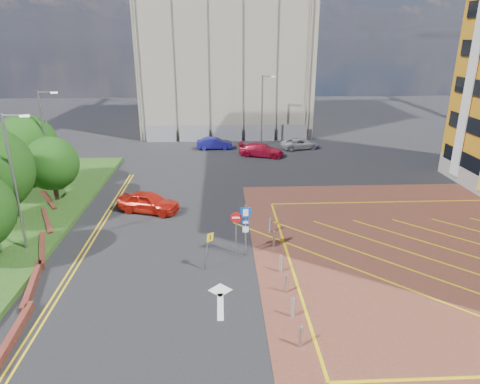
{
  "coord_description": "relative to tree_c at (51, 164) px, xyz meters",
  "views": [
    {
      "loc": [
        -0.89,
        -21.32,
        12.18
      ],
      "look_at": [
        0.3,
        3.61,
        3.03
      ],
      "focal_mm": 32.0,
      "sensor_mm": 36.0,
      "label": 1
    }
  ],
  "objects": [
    {
      "name": "sign_cluster",
      "position": [
        13.8,
        -9.02,
        -1.24
      ],
      "size": [
        1.17,
        0.12,
        3.2
      ],
      "color": "#9EA0A8",
      "rests_on": "ground"
    },
    {
      "name": "car_red_left",
      "position": [
        7.32,
        -2.03,
        -2.43
      ],
      "size": [
        4.85,
        3.17,
        1.53
      ],
      "primitive_type": "imported",
      "rotation": [
        0.0,
        0.0,
        1.24
      ],
      "color": "red",
      "rests_on": "ground"
    },
    {
      "name": "tree_c",
      "position": [
        0.0,
        0.0,
        0.0
      ],
      "size": [
        4.0,
        4.0,
        4.9
      ],
      "color": "#3D2B1C",
      "rests_on": "grass_bed"
    },
    {
      "name": "car_red_back",
      "position": [
        17.0,
        12.95,
        -2.5
      ],
      "size": [
        5.18,
        3.39,
        1.39
      ],
      "primitive_type": "imported",
      "rotation": [
        0.0,
        0.0,
        1.25
      ],
      "color": "#B50F2D",
      "rests_on": "ground"
    },
    {
      "name": "forecourt",
      "position": [
        27.5,
        -10.0,
        -3.18
      ],
      "size": [
        26.0,
        26.0,
        0.02
      ],
      "primitive_type": "cube",
      "color": "brown",
      "rests_on": "ground"
    },
    {
      "name": "lamp_back",
      "position": [
        17.58,
        18.0,
        1.17
      ],
      "size": [
        1.53,
        0.16,
        8.0
      ],
      "color": "#9EA0A8",
      "rests_on": "ground"
    },
    {
      "name": "car_silver_back",
      "position": [
        21.7,
        15.9,
        -2.6
      ],
      "size": [
        4.64,
        2.94,
        1.19
      ],
      "primitive_type": "imported",
      "rotation": [
        0.0,
        0.0,
        1.81
      ],
      "color": "silver",
      "rests_on": "ground"
    },
    {
      "name": "construction_fence",
      "position": [
        14.5,
        20.0,
        -2.19
      ],
      "size": [
        21.6,
        0.06,
        2.0
      ],
      "primitive_type": "cube",
      "color": "gray",
      "rests_on": "ground"
    },
    {
      "name": "retaining_wall",
      "position": [
        1.7,
        -8.0,
        -2.99
      ],
      "size": [
        6.06,
        20.33,
        0.4
      ],
      "color": "brown",
      "rests_on": "ground"
    },
    {
      "name": "lamp_left_near",
      "position": [
        1.08,
        -8.0,
        1.47
      ],
      "size": [
        1.53,
        0.16,
        8.0
      ],
      "color": "#9EA0A8",
      "rests_on": "grass_bed"
    },
    {
      "name": "bollard_row",
      "position": [
        15.8,
        -11.67,
        -2.72
      ],
      "size": [
        0.14,
        11.14,
        0.9
      ],
      "color": "#9EA0A8",
      "rests_on": "forecourt"
    },
    {
      "name": "construction_building",
      "position": [
        13.5,
        30.0,
        7.81
      ],
      "size": [
        21.2,
        19.2,
        22.0
      ],
      "primitive_type": "cube",
      "color": "#A49C86",
      "rests_on": "ground"
    },
    {
      "name": "tree_d",
      "position": [
        -3.0,
        3.0,
        0.68
      ],
      "size": [
        5.0,
        5.0,
        6.08
      ],
      "color": "#3D2B1C",
      "rests_on": "grass_bed"
    },
    {
      "name": "warning_sign",
      "position": [
        11.86,
        -10.57,
        -1.76
      ],
      "size": [
        0.6,
        0.39,
        2.25
      ],
      "color": "#9EA0A8",
      "rests_on": "ground"
    },
    {
      "name": "car_blue_back",
      "position": [
        11.99,
        16.29,
        -2.53
      ],
      "size": [
        4.05,
        1.5,
        1.32
      ],
      "primitive_type": "imported",
      "rotation": [
        0.0,
        0.0,
        1.6
      ],
      "color": "navy",
      "rests_on": "ground"
    },
    {
      "name": "ground",
      "position": [
        13.5,
        -10.0,
        -3.19
      ],
      "size": [
        140.0,
        140.0,
        0.0
      ],
      "primitive_type": "plane",
      "color": "black",
      "rests_on": "ground"
    },
    {
      "name": "lamp_left_far",
      "position": [
        -0.92,
        2.0,
        1.47
      ],
      "size": [
        1.53,
        0.16,
        8.0
      ],
      "color": "#9EA0A8",
      "rests_on": "grass_bed"
    }
  ]
}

